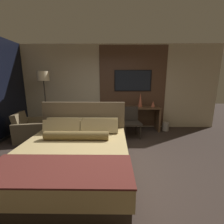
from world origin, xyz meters
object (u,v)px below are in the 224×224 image
at_px(vase_short, 153,104).
at_px(book, 116,107).
at_px(desk, 133,114).
at_px(armchair_by_window, 33,130).
at_px(bed, 75,154).
at_px(floor_lamp, 44,81).
at_px(desk_chair, 130,119).
at_px(vase_tall, 140,100).
at_px(waste_bin, 165,126).
at_px(tv, 133,81).

height_order(vase_short, book, vase_short).
bearing_deg(book, desk, 6.94).
bearing_deg(vase_short, desk, 177.07).
bearing_deg(armchair_by_window, vase_short, -88.44).
height_order(bed, desk, bed).
height_order(desk, book, book).
height_order(floor_lamp, vase_short, floor_lamp).
bearing_deg(bed, vase_short, 48.97).
relative_size(desk_chair, floor_lamp, 0.46).
bearing_deg(desk, vase_tall, -4.92).
bearing_deg(vase_short, armchair_by_window, -167.45).
relative_size(floor_lamp, book, 7.75).
relative_size(desk_chair, vase_tall, 1.93).
distance_m(desk, floor_lamp, 2.99).
xyz_separation_m(vase_short, waste_bin, (0.43, -0.07, -0.74)).
height_order(desk, waste_bin, desk).
xyz_separation_m(desk_chair, vase_short, (0.79, 0.57, 0.37)).
bearing_deg(floor_lamp, vase_short, 3.73).
bearing_deg(waste_bin, armchair_by_window, -169.66).
bearing_deg(vase_tall, desk, 175.08).
height_order(desk, floor_lamp, floor_lamp).
relative_size(desk, book, 7.00).
bearing_deg(tv, desk_chair, -99.43).
xyz_separation_m(desk, waste_bin, (1.09, -0.10, -0.39)).
xyz_separation_m(tv, vase_short, (0.65, -0.27, -0.75)).
relative_size(armchair_by_window, floor_lamp, 0.53).
xyz_separation_m(bed, desk, (1.36, 2.34, 0.21)).
bearing_deg(desk_chair, vase_tall, 49.27).
bearing_deg(vase_short, floor_lamp, -176.27).
distance_m(desk, vase_short, 0.74).
distance_m(bed, tv, 3.19).
xyz_separation_m(floor_lamp, book, (2.21, 0.19, -0.81)).
xyz_separation_m(bed, vase_short, (2.01, 2.31, 0.56)).
height_order(desk, vase_short, vase_short).
bearing_deg(book, vase_tall, 3.48).
bearing_deg(book, vase_short, 1.67).
relative_size(tv, armchair_by_window, 1.22).
relative_size(tv, waste_bin, 4.40).
bearing_deg(floor_lamp, tv, 9.99).
distance_m(desk, waste_bin, 1.16).
relative_size(vase_short, book, 0.78).
distance_m(bed, book, 2.45).
distance_m(desk_chair, floor_lamp, 2.87).
bearing_deg(tv, waste_bin, -16.91).
height_order(bed, waste_bin, bed).
distance_m(vase_short, waste_bin, 0.86).
relative_size(floor_lamp, vase_tall, 4.22).
bearing_deg(floor_lamp, vase_tall, 4.50).
distance_m(book, waste_bin, 1.78).
relative_size(armchair_by_window, waste_bin, 3.60).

